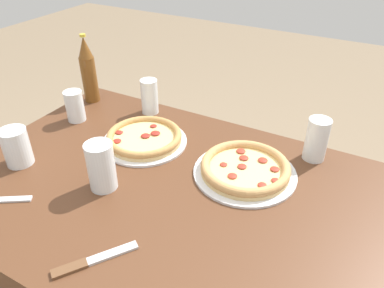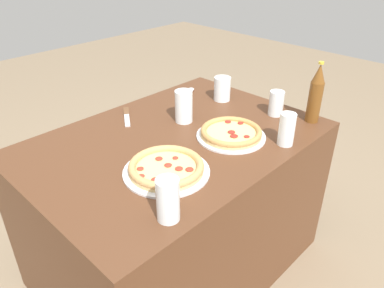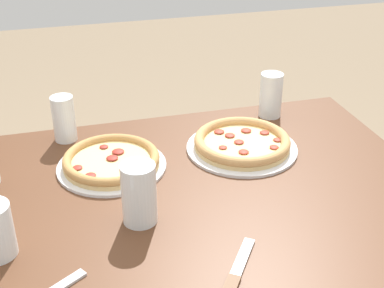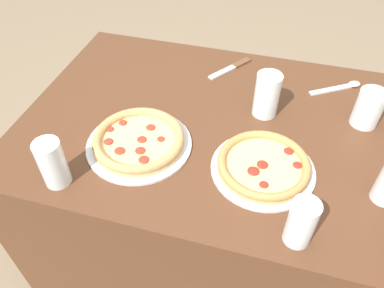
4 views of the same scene
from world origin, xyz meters
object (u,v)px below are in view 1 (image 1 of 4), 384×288
(glass_iced_tea, at_px, (17,149))
(beer_bottle, at_px, (88,70))
(glass_water, at_px, (102,168))
(glass_cola, at_px, (316,142))
(pizza_veggie, at_px, (144,138))
(glass_orange_juice, at_px, (150,98))
(knife, at_px, (92,261))
(pizza_pepperoni, at_px, (245,169))
(glass_lemonade, at_px, (75,108))

(glass_iced_tea, height_order, beer_bottle, beer_bottle)
(glass_water, distance_m, glass_iced_tea, 0.30)
(glass_water, distance_m, glass_cola, 0.65)
(pizza_veggie, bearing_deg, glass_water, -82.85)
(glass_orange_juice, distance_m, glass_cola, 0.62)
(knife, bearing_deg, beer_bottle, 131.07)
(knife, bearing_deg, glass_iced_tea, 157.48)
(pizza_pepperoni, xyz_separation_m, knife, (-0.18, -0.47, -0.02))
(pizza_pepperoni, relative_size, glass_lemonade, 2.69)
(beer_bottle, bearing_deg, glass_lemonade, -69.09)
(glass_cola, bearing_deg, pizza_veggie, -160.48)
(glass_water, distance_m, glass_lemonade, 0.42)
(glass_orange_juice, xyz_separation_m, glass_iced_tea, (-0.17, -0.47, -0.01))
(glass_iced_tea, xyz_separation_m, knife, (0.45, -0.19, -0.05))
(pizza_pepperoni, bearing_deg, knife, -111.20)
(glass_water, relative_size, beer_bottle, 0.53)
(pizza_pepperoni, relative_size, beer_bottle, 1.13)
(glass_water, height_order, beer_bottle, beer_bottle)
(pizza_veggie, height_order, glass_water, glass_water)
(glass_water, distance_m, beer_bottle, 0.57)
(glass_iced_tea, bearing_deg, glass_water, 6.57)
(glass_iced_tea, distance_m, glass_lemonade, 0.29)
(pizza_pepperoni, bearing_deg, glass_water, -143.29)
(glass_orange_juice, height_order, glass_lemonade, glass_orange_juice)
(pizza_pepperoni, xyz_separation_m, glass_iced_tea, (-0.63, -0.28, 0.03))
(beer_bottle, bearing_deg, glass_water, -45.54)
(pizza_pepperoni, xyz_separation_m, glass_water, (-0.33, -0.25, 0.04))
(glass_orange_juice, bearing_deg, glass_cola, -0.59)
(glass_cola, relative_size, beer_bottle, 0.51)
(beer_bottle, xyz_separation_m, knife, (0.55, -0.63, -0.12))
(glass_lemonade, bearing_deg, glass_water, -36.71)
(glass_water, xyz_separation_m, glass_lemonade, (-0.34, 0.25, -0.01))
(glass_lemonade, relative_size, beer_bottle, 0.42)
(beer_bottle, distance_m, knife, 0.84)
(glass_iced_tea, bearing_deg, knife, -22.52)
(glass_cola, xyz_separation_m, glass_lemonade, (-0.83, -0.17, -0.01))
(pizza_pepperoni, height_order, glass_cola, glass_cola)
(glass_water, xyz_separation_m, beer_bottle, (-0.40, 0.40, 0.06))
(glass_orange_juice, distance_m, beer_bottle, 0.27)
(glass_iced_tea, relative_size, knife, 0.67)
(glass_orange_juice, bearing_deg, glass_iced_tea, -109.63)
(glass_cola, height_order, knife, glass_cola)
(knife, bearing_deg, glass_lemonade, 135.79)
(pizza_veggie, height_order, glass_cola, glass_cola)
(glass_cola, relative_size, knife, 0.79)
(glass_iced_tea, relative_size, glass_cola, 0.85)
(pizza_pepperoni, relative_size, glass_cola, 2.22)
(pizza_pepperoni, relative_size, glass_iced_tea, 2.61)
(glass_water, bearing_deg, knife, -56.20)
(pizza_veggie, bearing_deg, glass_cola, 19.52)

